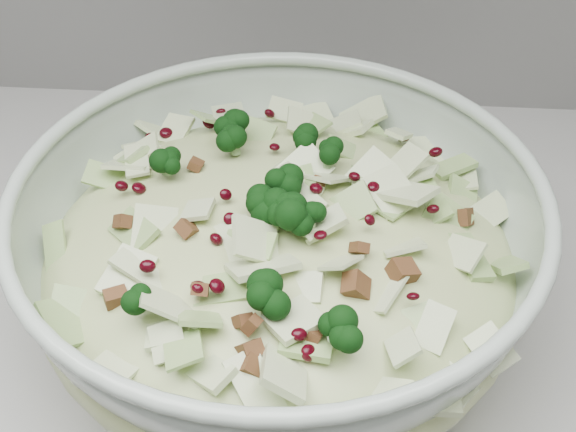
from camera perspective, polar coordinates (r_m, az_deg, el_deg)
The scene contains 2 objects.
mixing_bowl at distance 0.63m, azimuth -0.64°, elevation -3.42°, with size 0.46×0.46×0.16m.
salad at distance 0.61m, azimuth -0.66°, elevation -1.67°, with size 0.41×0.41×0.16m.
Camera 1 is at (-0.00, 1.15, 1.42)m, focal length 50.00 mm.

